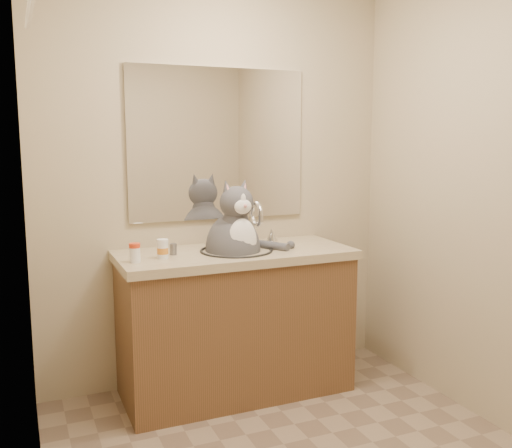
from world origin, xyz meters
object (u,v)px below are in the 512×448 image
(cat, at_px, (234,244))
(pill_bottle_redcap, at_px, (135,253))
(grey_canister, at_px, (173,249))
(pill_bottle_orange, at_px, (163,249))

(cat, bearing_deg, pill_bottle_redcap, -178.08)
(grey_canister, bearing_deg, cat, -4.94)
(cat, relative_size, pill_bottle_orange, 6.00)
(pill_bottle_orange, bearing_deg, pill_bottle_redcap, -165.56)
(cat, xyz_separation_m, pill_bottle_orange, (-0.43, -0.04, 0.01))
(pill_bottle_redcap, xyz_separation_m, pill_bottle_orange, (0.16, 0.04, -0.00))
(cat, bearing_deg, pill_bottle_orange, 179.52)
(cat, xyz_separation_m, grey_canister, (-0.35, 0.03, -0.01))
(pill_bottle_redcap, bearing_deg, grey_canister, 25.81)
(pill_bottle_redcap, relative_size, grey_canister, 1.62)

